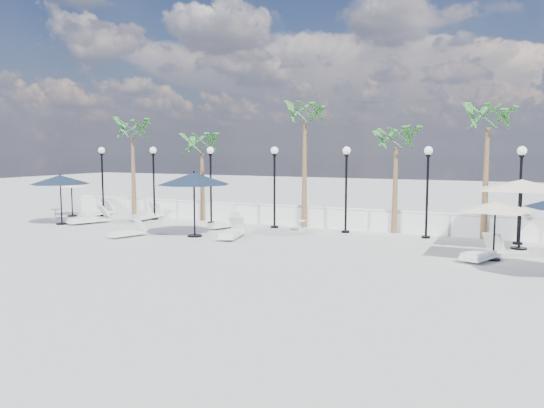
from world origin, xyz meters
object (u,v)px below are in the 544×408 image
at_px(lounger_4, 225,223).
at_px(lounger_1, 96,212).
at_px(lounger_0, 147,215).
at_px(lounger_5, 232,232).
at_px(lounger_6, 483,253).
at_px(parasol_cream_sq_a, 522,180).
at_px(parasol_navy_left, 60,180).
at_px(parasol_cream_small, 71,183).
at_px(lounger_2, 89,219).
at_px(lounger_3, 127,232).
at_px(parasol_navy_mid, 194,179).
at_px(parasol_cream_sq_b, 496,202).

bearing_deg(lounger_4, lounger_1, -166.16).
distance_m(lounger_0, lounger_5, 7.66).
relative_size(lounger_6, parasol_cream_sq_a, 0.37).
distance_m(parasol_navy_left, parasol_cream_small, 3.23).
bearing_deg(lounger_5, lounger_2, 161.79).
height_order(lounger_0, parasol_cream_small, parasol_cream_small).
distance_m(lounger_1, lounger_5, 10.91).
height_order(lounger_3, parasol_navy_mid, parasol_navy_mid).
bearing_deg(lounger_0, parasol_cream_small, -174.06).
xyz_separation_m(lounger_6, parasol_cream_sq_a, (1.11, 2.75, 2.33)).
height_order(parasol_cream_sq_a, parasol_cream_small, parasol_cream_sq_a).
bearing_deg(lounger_3, lounger_2, 171.75).
distance_m(lounger_0, lounger_3, 5.51).
bearing_deg(parasol_cream_sq_b, lounger_4, 168.08).
distance_m(lounger_3, lounger_4, 4.69).
relative_size(lounger_3, parasol_cream_small, 0.80).
bearing_deg(lounger_5, lounger_4, 112.65).
relative_size(lounger_0, lounger_3, 1.19).
xyz_separation_m(parasol_navy_left, parasol_cream_sq_b, (19.85, -0.23, -0.25)).
bearing_deg(lounger_3, lounger_0, 139.66).
bearing_deg(parasol_cream_sq_b, parasol_cream_small, 172.64).
xyz_separation_m(lounger_1, parasol_navy_mid, (8.72, -3.47, 2.20)).
relative_size(lounger_4, lounger_5, 0.91).
distance_m(lounger_3, parasol_navy_mid, 3.64).
distance_m(lounger_0, parasol_navy_mid, 6.66).
height_order(lounger_1, parasol_cream_small, parasol_cream_small).
distance_m(lounger_4, parasol_cream_small, 10.11).
relative_size(parasol_cream_sq_b, parasol_cream_small, 1.98).
height_order(lounger_2, lounger_6, lounger_2).
height_order(parasol_navy_left, parasol_cream_sq_a, parasol_cream_sq_a).
relative_size(lounger_2, parasol_navy_left, 0.76).
bearing_deg(lounger_1, lounger_6, -4.17).
distance_m(lounger_4, parasol_navy_left, 8.60).
distance_m(lounger_4, parasol_cream_sq_b, 12.17).
relative_size(lounger_0, parasol_cream_small, 0.96).
xyz_separation_m(lounger_0, lounger_6, (16.71, -3.55, -0.00)).
distance_m(lounger_2, lounger_5, 8.69).
bearing_deg(parasol_cream_sq_a, parasol_cream_small, 179.31).
distance_m(lounger_1, parasol_navy_left, 3.73).
xyz_separation_m(lounger_3, parasol_navy_left, (-5.53, 1.69, 2.00)).
distance_m(lounger_0, parasol_cream_sq_a, 18.00).
xyz_separation_m(parasol_navy_mid, parasol_cream_sq_a, (12.58, 2.67, 0.13)).
xyz_separation_m(lounger_2, lounger_5, (8.65, -0.83, -0.00)).
relative_size(lounger_5, parasol_cream_sq_b, 0.50).
relative_size(lounger_1, parasol_cream_small, 0.99).
bearing_deg(parasol_navy_left, lounger_3, -16.99).
bearing_deg(lounger_1, parasol_navy_left, -72.02).
relative_size(lounger_6, parasol_cream_sq_b, 0.50).
distance_m(parasol_cream_sq_b, parasol_cream_small, 21.94).
relative_size(lounger_0, parasol_navy_mid, 0.66).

